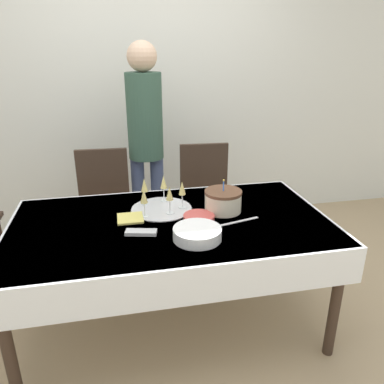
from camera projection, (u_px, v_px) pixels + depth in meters
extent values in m
plane|color=tan|center=(173.00, 323.00, 2.45)|extent=(12.00, 12.00, 0.00)
cube|color=silver|center=(142.00, 85.00, 3.46)|extent=(8.00, 0.05, 2.70)
cube|color=white|center=(171.00, 223.00, 2.19)|extent=(1.82, 1.00, 0.03)
cube|color=white|center=(171.00, 237.00, 2.22)|extent=(1.85, 1.03, 0.21)
cylinder|color=#38281E|center=(8.00, 350.00, 1.76)|extent=(0.06, 0.06, 0.71)
cylinder|color=#38281E|center=(335.00, 303.00, 2.09)|extent=(0.06, 0.06, 0.71)
cylinder|color=#38281E|center=(39.00, 255.00, 2.56)|extent=(0.06, 0.06, 0.71)
cylinder|color=#38281E|center=(272.00, 232.00, 2.88)|extent=(0.06, 0.06, 0.71)
cube|color=#38281E|center=(105.00, 221.00, 2.90)|extent=(0.44, 0.44, 0.04)
cube|color=#38281E|center=(103.00, 180.00, 2.98)|extent=(0.40, 0.05, 0.50)
cylinder|color=#38281E|center=(130.00, 256.00, 2.84)|extent=(0.04, 0.04, 0.41)
cylinder|color=#38281E|center=(81.00, 260.00, 2.79)|extent=(0.04, 0.04, 0.41)
cylinder|color=#38281E|center=(130.00, 234.00, 3.17)|extent=(0.04, 0.04, 0.41)
cylinder|color=#38281E|center=(86.00, 237.00, 3.12)|extent=(0.04, 0.04, 0.41)
cube|color=#38281E|center=(207.00, 212.00, 3.06)|extent=(0.45, 0.45, 0.04)
cube|color=#38281E|center=(204.00, 173.00, 3.13)|extent=(0.40, 0.06, 0.50)
cylinder|color=#38281E|center=(233.00, 245.00, 2.99)|extent=(0.04, 0.04, 0.41)
cylinder|color=#38281E|center=(189.00, 248.00, 2.95)|extent=(0.04, 0.04, 0.41)
cylinder|color=#38281E|center=(223.00, 225.00, 3.33)|extent=(0.04, 0.04, 0.41)
cylinder|color=#38281E|center=(183.00, 228.00, 3.28)|extent=(0.04, 0.04, 0.41)
cylinder|color=beige|center=(223.00, 202.00, 2.30)|extent=(0.22, 0.22, 0.11)
cylinder|color=brown|center=(223.00, 192.00, 2.27)|extent=(0.23, 0.23, 0.02)
cylinder|color=#3F72D8|center=(224.00, 186.00, 2.26)|extent=(0.01, 0.01, 0.06)
sphere|color=#F9CC4C|center=(224.00, 180.00, 2.24)|extent=(0.01, 0.01, 0.01)
cylinder|color=silver|center=(162.00, 209.00, 2.34)|extent=(0.38, 0.38, 0.01)
cylinder|color=silver|center=(182.00, 207.00, 2.35)|extent=(0.05, 0.05, 0.00)
cylinder|color=silver|center=(182.00, 201.00, 2.33)|extent=(0.01, 0.01, 0.08)
cone|color=#E0CC72|center=(182.00, 188.00, 2.30)|extent=(0.04, 0.04, 0.08)
cylinder|color=silver|center=(163.00, 201.00, 2.45)|extent=(0.05, 0.05, 0.00)
cylinder|color=silver|center=(163.00, 194.00, 2.43)|extent=(0.01, 0.01, 0.08)
cone|color=#E0CC72|center=(163.00, 182.00, 2.40)|extent=(0.04, 0.04, 0.08)
cylinder|color=silver|center=(145.00, 204.00, 2.40)|extent=(0.05, 0.05, 0.00)
cylinder|color=silver|center=(145.00, 197.00, 2.38)|extent=(0.01, 0.01, 0.08)
cone|color=#E0CC72|center=(144.00, 185.00, 2.35)|extent=(0.04, 0.04, 0.08)
cylinder|color=silver|center=(145.00, 216.00, 2.22)|extent=(0.05, 0.05, 0.00)
cylinder|color=silver|center=(145.00, 209.00, 2.21)|extent=(0.01, 0.01, 0.08)
cone|color=#E0CC72|center=(144.00, 196.00, 2.18)|extent=(0.04, 0.04, 0.08)
cylinder|color=silver|center=(170.00, 213.00, 2.27)|extent=(0.05, 0.05, 0.00)
cylinder|color=silver|center=(170.00, 206.00, 2.25)|extent=(0.01, 0.01, 0.08)
cone|color=#E0CC72|center=(170.00, 193.00, 2.22)|extent=(0.04, 0.04, 0.08)
cylinder|color=white|center=(197.00, 238.00, 1.98)|extent=(0.26, 0.26, 0.01)
cylinder|color=white|center=(197.00, 237.00, 1.97)|extent=(0.26, 0.26, 0.01)
cylinder|color=white|center=(197.00, 236.00, 1.97)|extent=(0.26, 0.26, 0.01)
cylinder|color=white|center=(197.00, 235.00, 1.97)|extent=(0.26, 0.26, 0.01)
cylinder|color=white|center=(197.00, 234.00, 1.97)|extent=(0.26, 0.26, 0.01)
cylinder|color=white|center=(197.00, 232.00, 1.96)|extent=(0.26, 0.26, 0.01)
cylinder|color=white|center=(197.00, 231.00, 1.96)|extent=(0.26, 0.26, 0.01)
cylinder|color=white|center=(197.00, 230.00, 1.96)|extent=(0.26, 0.26, 0.01)
cylinder|color=white|center=(197.00, 229.00, 1.96)|extent=(0.26, 0.26, 0.01)
cylinder|color=#CC4C47|center=(199.00, 219.00, 2.20)|extent=(0.18, 0.18, 0.01)
cylinder|color=#CC4C47|center=(199.00, 218.00, 2.20)|extent=(0.18, 0.18, 0.01)
cylinder|color=#CC4C47|center=(199.00, 217.00, 2.19)|extent=(0.18, 0.18, 0.01)
cylinder|color=#CC4C47|center=(199.00, 216.00, 2.19)|extent=(0.18, 0.18, 0.01)
cube|color=silver|center=(236.00, 222.00, 2.16)|extent=(0.30, 0.09, 0.00)
cube|color=silver|center=(141.00, 232.00, 2.03)|extent=(0.18, 0.10, 0.02)
cube|color=#E0D166|center=(130.00, 218.00, 2.20)|extent=(0.15, 0.15, 0.01)
cylinder|color=#3F4C72|center=(139.00, 205.00, 3.20)|extent=(0.11, 0.11, 0.84)
cylinder|color=#3F4C72|center=(158.00, 204.00, 3.23)|extent=(0.11, 0.11, 0.84)
cylinder|color=#335142|center=(145.00, 117.00, 2.94)|extent=(0.28, 0.28, 0.67)
sphere|color=#D8B293|center=(142.00, 56.00, 2.77)|extent=(0.23, 0.23, 0.23)
cylinder|color=#38281E|center=(3.00, 250.00, 2.80)|extent=(0.03, 0.03, 0.54)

